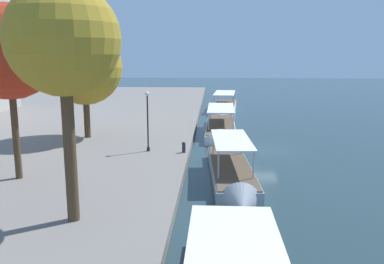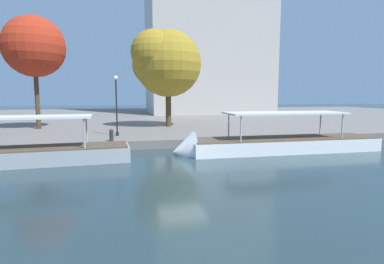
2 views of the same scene
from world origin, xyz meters
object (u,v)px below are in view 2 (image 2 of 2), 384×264
tree_0 (163,62)px  lamp_post (116,102)px  tour_boat_1 (11,158)px  mooring_bollard_0 (111,135)px  tree_2 (34,47)px  tour_boat_2 (269,146)px

tree_0 → lamp_post: bearing=-125.2°
tour_boat_1 → mooring_bollard_0: bearing=-149.3°
tree_0 → tree_2: (-12.30, 0.46, 1.19)m
lamp_post → tree_0: size_ratio=0.48×
tree_0 → tree_2: size_ratio=0.93×
lamp_post → tree_2: size_ratio=0.45×
mooring_bollard_0 → tree_2: tree_2 is taller
tree_0 → tree_2: tree_2 is taller
lamp_post → tree_2: tree_2 is taller
tour_boat_1 → tour_boat_2: 16.17m
tour_boat_2 → mooring_bollard_0: bearing=-15.4°
tour_boat_1 → mooring_bollard_0: size_ratio=14.11×
mooring_bollard_0 → lamp_post: 3.70m
tour_boat_2 → mooring_bollard_0: size_ratio=16.55×
tour_boat_2 → tour_boat_1: bearing=2.6°
mooring_bollard_0 → tree_0: (5.01, 9.52, 6.22)m
tree_0 → tour_boat_1: bearing=-128.4°
tree_0 → tour_boat_2: bearing=-65.6°
tree_2 → tour_boat_2: bearing=-36.0°
tour_boat_1 → tree_2: size_ratio=1.16×
tour_boat_2 → tree_0: bearing=-64.8°
mooring_bollard_0 → lamp_post: (0.36, 2.91, 2.26)m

